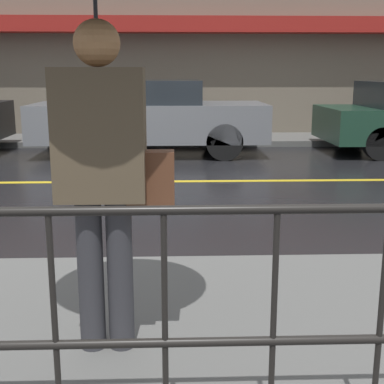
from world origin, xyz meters
The scene contains 7 objects.
ground_plane centered at (0.00, 0.00, 0.00)m, with size 80.00×80.00×0.00m, color black.
sidewalk_near centered at (0.00, -4.79, 0.06)m, with size 28.00×2.43×0.12m.
sidewalk_far centered at (0.00, 4.41, 0.06)m, with size 28.00×1.67×0.12m.
lane_marking centered at (0.00, 0.00, 0.00)m, with size 25.20×0.12×0.01m.
building_storefront centered at (0.00, 5.36, 2.40)m, with size 28.00×0.85×4.78m.
pedestrian centered at (0.51, -4.99, 1.78)m, with size 1.05×1.05×2.10m.
car_grey centered at (0.39, 2.66, 0.74)m, with size 4.39×1.75×1.41m.
Camera 1 is at (0.86, -7.62, 1.56)m, focal length 50.00 mm.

